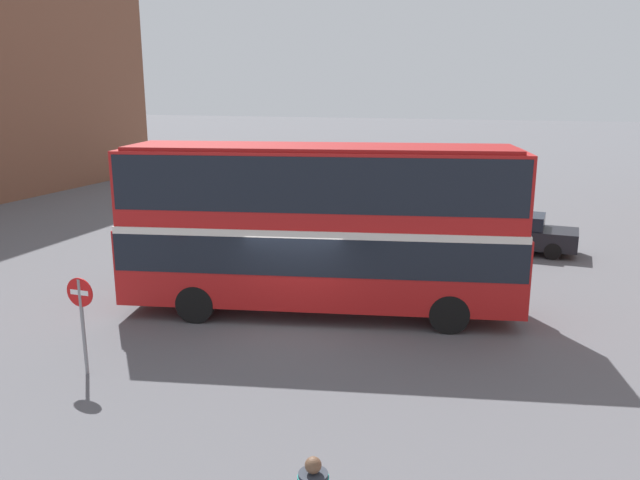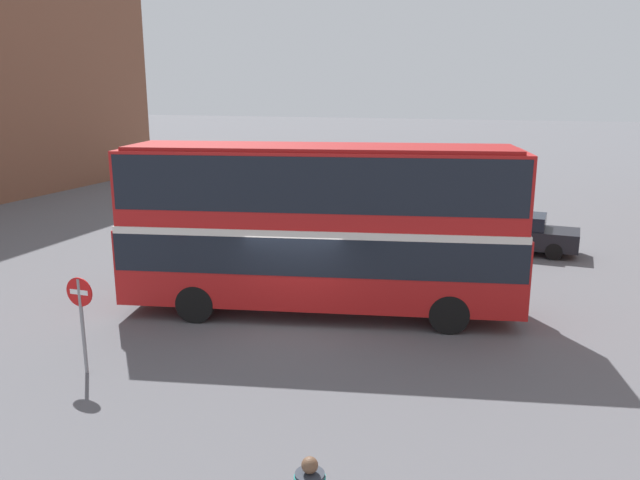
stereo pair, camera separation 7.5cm
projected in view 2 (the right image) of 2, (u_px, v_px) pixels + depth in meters
The scene contains 4 objects.
ground_plane at pixel (298, 324), 16.94m from camera, with size 240.00×240.00×0.00m, color #5B5B60.
double_decker_bus at pixel (320, 220), 17.16m from camera, with size 11.25×4.66×4.75m.
parked_car_kerb_near at pixel (517, 232), 24.34m from camera, with size 4.59×2.01×1.50m.
no_entry_sign at pixel (81, 309), 13.66m from camera, with size 0.66×0.08×2.24m.
Camera 2 is at (5.59, -14.92, 6.22)m, focal length 35.00 mm.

